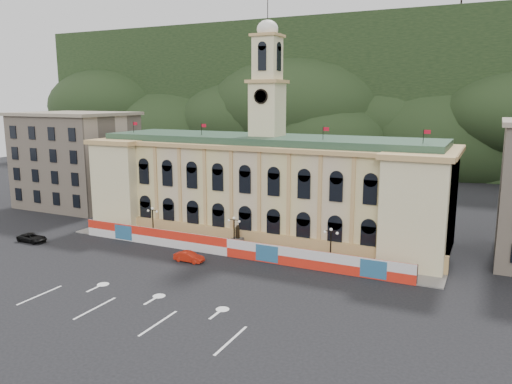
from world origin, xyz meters
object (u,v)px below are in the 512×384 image
at_px(statue, 238,242).
at_px(lamp_center, 234,231).
at_px(red_sedan, 189,257).
at_px(black_suv, 32,238).

xyz_separation_m(statue, lamp_center, (0.00, -1.00, 1.89)).
bearing_deg(red_sedan, lamp_center, -29.33).
bearing_deg(black_suv, lamp_center, -73.69).
bearing_deg(black_suv, red_sedan, -84.64).
relative_size(statue, lamp_center, 0.72).
xyz_separation_m(lamp_center, black_suv, (-29.87, -8.76, -2.42)).
xyz_separation_m(red_sedan, black_suv, (-26.43, -2.49, -0.02)).
xyz_separation_m(statue, black_suv, (-29.87, -9.76, -0.53)).
height_order(statue, lamp_center, lamp_center).
xyz_separation_m(lamp_center, red_sedan, (-3.45, -6.27, -2.39)).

